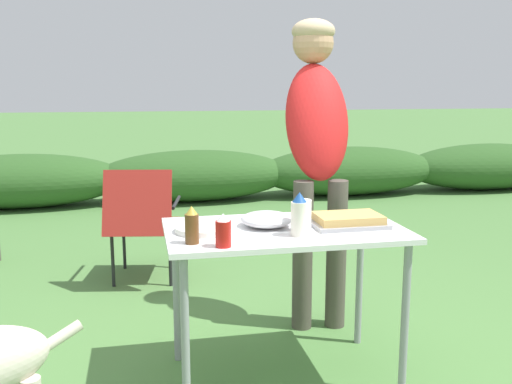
{
  "coord_description": "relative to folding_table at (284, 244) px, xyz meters",
  "views": [
    {
      "loc": [
        -0.65,
        -2.49,
        1.39
      ],
      "look_at": [
        -0.11,
        0.13,
        0.89
      ],
      "focal_mm": 40.0,
      "sensor_mm": 36.0,
      "label": 1
    }
  ],
  "objects": [
    {
      "name": "shrub_hedge",
      "position": [
        0.0,
        4.41,
        -0.35
      ],
      "size": [
        14.4,
        0.9,
        0.62
      ],
      "color": "#2D5623",
      "rests_on": "ground"
    },
    {
      "name": "food_tray",
      "position": [
        0.3,
        -0.02,
        0.1
      ],
      "size": [
        0.34,
        0.24,
        0.06
      ],
      "color": "#9E9EA3",
      "rests_on": "folding_table"
    },
    {
      "name": "mayo_bottle",
      "position": [
        0.03,
        -0.15,
        0.17
      ],
      "size": [
        0.07,
        0.07,
        0.19
      ],
      "color": "silver",
      "rests_on": "folding_table"
    },
    {
      "name": "plate_stack",
      "position": [
        -0.38,
        0.01,
        0.09
      ],
      "size": [
        0.26,
        0.26,
        0.03
      ],
      "primitive_type": "cylinder",
      "color": "white",
      "rests_on": "folding_table"
    },
    {
      "name": "mixing_bowl",
      "position": [
        -0.08,
        0.05,
        0.11
      ],
      "size": [
        0.25,
        0.25,
        0.07
      ],
      "primitive_type": "ellipsoid",
      "color": "silver",
      "rests_on": "folding_table"
    },
    {
      "name": "ground_plane",
      "position": [
        0.0,
        0.0,
        -0.66
      ],
      "size": [
        60.0,
        60.0,
        0.0
      ],
      "primitive_type": "plane",
      "color": "#4C7A3D"
    },
    {
      "name": "standing_person_in_olive_jacket",
      "position": [
        0.35,
        0.65,
        0.47
      ],
      "size": [
        0.4,
        0.53,
        1.77
      ],
      "rotation": [
        0.0,
        0.0,
        -0.08
      ],
      "color": "#4C473D",
      "rests_on": "ground"
    },
    {
      "name": "folding_table",
      "position": [
        0.0,
        0.0,
        0.0
      ],
      "size": [
        1.1,
        0.64,
        0.74
      ],
      "color": "white",
      "rests_on": "ground"
    },
    {
      "name": "camp_chair_green_behind_table",
      "position": [
        -0.64,
        1.51,
        -0.2
      ],
      "size": [
        0.56,
        0.66,
        0.83
      ],
      "rotation": [
        0.0,
        0.0,
        -0.17
      ],
      "color": "maroon",
      "rests_on": "ground"
    },
    {
      "name": "paper_cup_stack",
      "position": [
        0.06,
        -0.08,
        0.15
      ],
      "size": [
        0.08,
        0.08,
        0.15
      ],
      "primitive_type": "cylinder",
      "color": "white",
      "rests_on": "folding_table"
    },
    {
      "name": "ketchup_bottle",
      "position": [
        -0.32,
        -0.26,
        0.14
      ],
      "size": [
        0.06,
        0.06,
        0.14
      ],
      "color": "red",
      "rests_on": "folding_table"
    },
    {
      "name": "beer_bottle",
      "position": [
        -0.44,
        -0.18,
        0.15
      ],
      "size": [
        0.06,
        0.06,
        0.16
      ],
      "color": "brown",
      "rests_on": "folding_table"
    }
  ]
}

